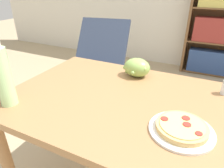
% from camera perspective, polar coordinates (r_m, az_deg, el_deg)
% --- Properties ---
extents(dining_table, '(1.20, 0.80, 0.78)m').
position_cam_1_polar(dining_table, '(1.03, 4.23, -9.58)').
color(dining_table, '#A37549').
rests_on(dining_table, ground_plane).
extents(pizza_on_plate, '(0.24, 0.24, 0.04)m').
position_cam_1_polar(pizza_on_plate, '(0.81, 19.24, -11.89)').
color(pizza_on_plate, white).
rests_on(pizza_on_plate, dining_table).
extents(grape_bunch, '(0.16, 0.13, 0.11)m').
position_cam_1_polar(grape_bunch, '(1.19, 7.08, 4.67)').
color(grape_bunch, '#93BC5B').
rests_on(grape_bunch, dining_table).
extents(drink_bottle, '(0.07, 0.07, 0.29)m').
position_cam_1_polar(drink_bottle, '(0.99, -28.70, 1.93)').
color(drink_bottle, '#B7EAA3').
rests_on(drink_bottle, dining_table).
extents(lounge_chair_near, '(0.74, 0.86, 0.88)m').
position_cam_1_polar(lounge_chair_near, '(2.53, -3.92, 3.68)').
color(lounge_chair_near, slate).
rests_on(lounge_chair_near, ground_plane).
extents(bookshelf, '(0.86, 0.27, 1.46)m').
position_cam_1_polar(bookshelf, '(3.34, 28.27, 13.72)').
color(bookshelf, brown).
rests_on(bookshelf, ground_plane).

